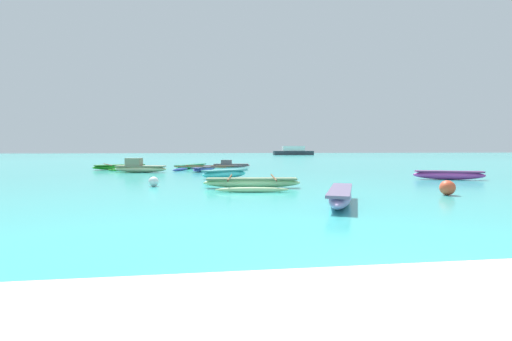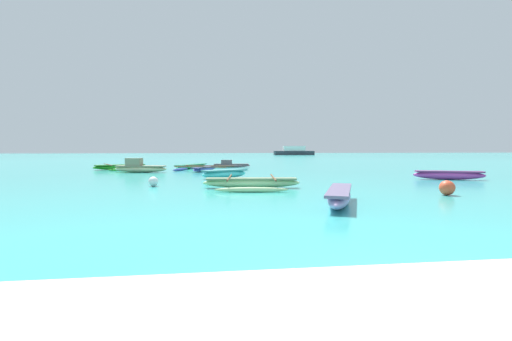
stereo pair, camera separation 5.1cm
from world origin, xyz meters
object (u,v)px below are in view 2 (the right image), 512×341
object	(u,v)px
moored_boat_3	(139,167)
mooring_buoy_0	(153,182)
moored_boat_4	(449,175)
moored_boat_7	(191,166)
mooring_buoy_1	(447,188)
moored_boat_2	(225,174)
moored_boat_0	(230,165)
moored_boat_6	(120,167)
distant_ferry	(294,151)
moored_boat_1	(251,183)
moored_boat_5	(339,196)
moored_boat_8	(205,169)

from	to	relation	value
moored_boat_3	mooring_buoy_0	bearing A→B (deg)	-63.25
moored_boat_3	moored_boat_4	size ratio (longest dim) A/B	1.07
moored_boat_7	mooring_buoy_1	bearing A→B (deg)	-120.57
moored_boat_2	moored_boat_0	bearing A→B (deg)	55.88
moored_boat_6	distant_ferry	distance (m)	63.86
moored_boat_1	moored_boat_2	bearing A→B (deg)	107.69
moored_boat_1	mooring_buoy_1	distance (m)	7.32
moored_boat_6	mooring_buoy_1	size ratio (longest dim) A/B	8.57
moored_boat_5	distant_ferry	bearing A→B (deg)	11.33
moored_boat_4	moored_boat_6	xyz separation A→B (m)	(-19.70, 11.37, -0.05)
moored_boat_0	distant_ferry	distance (m)	58.56
moored_boat_5	mooring_buoy_1	bearing A→B (deg)	-47.96
moored_boat_0	distant_ferry	world-z (taller)	distant_ferry
moored_boat_4	mooring_buoy_1	distance (m)	7.00
moored_boat_4	distant_ferry	xyz separation A→B (m)	(8.17, 68.83, 0.65)
moored_boat_1	mooring_buoy_1	bearing A→B (deg)	-18.91
moored_boat_2	moored_boat_5	bearing A→B (deg)	-101.35
mooring_buoy_0	mooring_buoy_1	size ratio (longest dim) A/B	0.81
moored_boat_2	mooring_buoy_0	world-z (taller)	moored_boat_2
moored_boat_5	moored_boat_8	size ratio (longest dim) A/B	0.74
moored_boat_8	moored_boat_5	bearing A→B (deg)	-141.54
moored_boat_7	mooring_buoy_0	size ratio (longest dim) A/B	9.23
moored_boat_0	moored_boat_1	bearing A→B (deg)	-82.54
moored_boat_1	mooring_buoy_0	size ratio (longest dim) A/B	9.68
moored_boat_0	mooring_buoy_0	size ratio (longest dim) A/B	7.90
moored_boat_3	distant_ferry	bearing A→B (deg)	78.91
moored_boat_6	moored_boat_8	xyz separation A→B (m)	(6.67, -2.94, -0.03)
moored_boat_5	moored_boat_0	bearing A→B (deg)	29.86
moored_boat_6	mooring_buoy_0	xyz separation A→B (m)	(4.67, -12.77, 0.01)
moored_boat_3	moored_boat_6	size ratio (longest dim) A/B	0.83
moored_boat_6	moored_boat_1	bearing A→B (deg)	-82.71
moored_boat_6	mooring_buoy_1	xyz separation A→B (m)	(15.48, -16.95, 0.06)
moored_boat_5	distant_ferry	distance (m)	77.76
moored_boat_4	moored_boat_5	bearing A→B (deg)	-121.32
moored_boat_4	moored_boat_5	distance (m)	11.26
moored_boat_5	moored_boat_6	distance (m)	21.44
moored_boat_2	moored_boat_7	bearing A→B (deg)	74.58
moored_boat_1	moored_boat_8	bearing A→B (deg)	107.48
moored_boat_0	mooring_buoy_1	world-z (taller)	moored_boat_0
moored_boat_7	mooring_buoy_1	xyz separation A→B (m)	(10.00, -17.42, 0.07)
moored_boat_1	distant_ferry	bearing A→B (deg)	81.26
moored_boat_5	mooring_buoy_0	xyz separation A→B (m)	(-6.27, 5.68, -0.05)
moored_boat_1	moored_boat_6	world-z (taller)	moored_boat_1
moored_boat_4	moored_boat_5	world-z (taller)	moored_boat_5
moored_boat_7	moored_boat_8	distance (m)	3.60
moored_boat_1	distant_ferry	world-z (taller)	distant_ferry
moored_boat_5	moored_boat_6	bearing A→B (deg)	54.58
moored_boat_5	moored_boat_6	xyz separation A→B (m)	(-10.94, 18.44, -0.06)
moored_boat_7	moored_boat_8	size ratio (longest dim) A/B	0.83
moored_boat_0	mooring_buoy_0	xyz separation A→B (m)	(-4.13, -14.86, -0.02)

